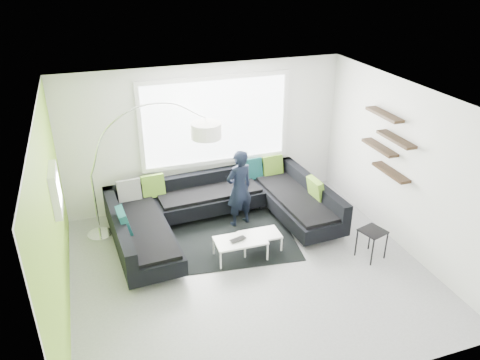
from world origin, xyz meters
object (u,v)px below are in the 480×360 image
at_px(person, 239,188).
at_px(arc_lamp, 91,175).
at_px(sectional_sofa, 223,213).
at_px(laptop, 239,241).
at_px(coffee_table, 250,244).
at_px(side_table, 371,244).

bearing_deg(person, arc_lamp, -25.35).
xyz_separation_m(sectional_sofa, laptop, (-0.01, -0.94, -0.00)).
bearing_deg(coffee_table, laptop, -154.82).
xyz_separation_m(side_table, person, (-1.74, 1.72, 0.49)).
relative_size(sectional_sofa, laptop, 12.61).
relative_size(arc_lamp, side_table, 4.69).
bearing_deg(person, side_table, 119.24).
distance_m(coffee_table, laptop, 0.32).
bearing_deg(laptop, side_table, -32.48).
distance_m(coffee_table, person, 1.13).
bearing_deg(laptop, coffee_table, 8.75).
relative_size(sectional_sofa, side_table, 7.76).
distance_m(side_table, person, 2.49).
relative_size(sectional_sofa, person, 2.69).
relative_size(sectional_sofa, arc_lamp, 1.66).
xyz_separation_m(coffee_table, side_table, (1.87, -0.75, 0.08)).
bearing_deg(laptop, sectional_sofa, 74.21).
height_order(coffee_table, arc_lamp, arc_lamp).
xyz_separation_m(sectional_sofa, coffee_table, (0.22, -0.84, -0.19)).
distance_m(arc_lamp, person, 2.59).
height_order(person, laptop, person).
bearing_deg(coffee_table, sectional_sofa, 105.93).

